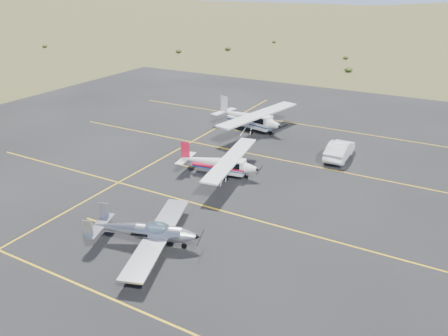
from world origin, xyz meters
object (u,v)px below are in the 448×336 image
Objects in this scene: aircraft_low_wing at (147,231)px; sedan at (340,150)px; aircraft_plain at (250,117)px; aircraft_cessna at (220,162)px.

aircraft_low_wing is 1.85× the size of sedan.
aircraft_plain is at bearing 82.10° from aircraft_low_wing.
aircraft_plain is 2.42× the size of sedan.
aircraft_plain is 11.51m from sedan.
aircraft_low_wing is 23.96m from aircraft_plain.
sedan is (10.94, -3.52, -0.53)m from aircraft_plain.
aircraft_low_wing is 11.47m from aircraft_cessna.
aircraft_plain reaches higher than sedan.
aircraft_low_wing is 0.91× the size of aircraft_cessna.
aircraft_low_wing is at bearing -92.81° from aircraft_cessna.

